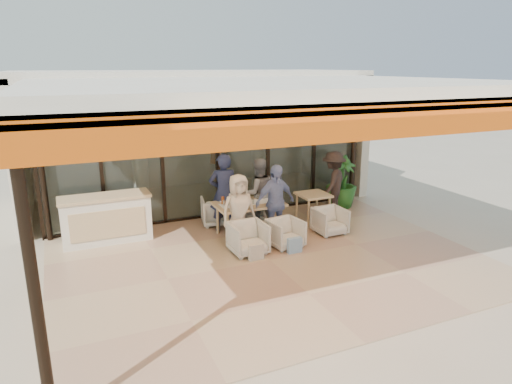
# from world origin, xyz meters

# --- Properties ---
(ground) EXTENTS (70.00, 70.00, 0.00)m
(ground) POSITION_xyz_m (0.00, 0.00, 0.00)
(ground) COLOR #C6B293
(ground) RESTS_ON ground
(terrace_floor) EXTENTS (8.00, 6.00, 0.01)m
(terrace_floor) POSITION_xyz_m (0.00, 0.00, 0.01)
(terrace_floor) COLOR tan
(terrace_floor) RESTS_ON ground
(terrace_structure) EXTENTS (8.00, 6.00, 3.40)m
(terrace_structure) POSITION_xyz_m (0.00, -0.26, 3.25)
(terrace_structure) COLOR silver
(terrace_structure) RESTS_ON ground
(glass_storefront) EXTENTS (8.08, 0.10, 3.20)m
(glass_storefront) POSITION_xyz_m (0.00, 3.00, 1.60)
(glass_storefront) COLOR #9EADA3
(glass_storefront) RESTS_ON ground
(interior_block) EXTENTS (9.05, 3.62, 3.52)m
(interior_block) POSITION_xyz_m (0.01, 5.31, 2.23)
(interior_block) COLOR silver
(interior_block) RESTS_ON ground
(host_counter) EXTENTS (1.85, 0.65, 1.04)m
(host_counter) POSITION_xyz_m (-2.74, 2.30, 0.53)
(host_counter) COLOR silver
(host_counter) RESTS_ON ground
(dining_table) EXTENTS (1.50, 0.90, 0.93)m
(dining_table) POSITION_xyz_m (0.18, 1.49, 0.69)
(dining_table) COLOR #D4B381
(dining_table) RESTS_ON ground
(chair_far_left) EXTENTS (0.82, 0.79, 0.73)m
(chair_far_left) POSITION_xyz_m (-0.23, 2.43, 0.36)
(chair_far_left) COLOR silver
(chair_far_left) RESTS_ON ground
(chair_far_right) EXTENTS (0.76, 0.72, 0.67)m
(chair_far_right) POSITION_xyz_m (0.61, 2.43, 0.34)
(chair_far_right) COLOR silver
(chair_far_right) RESTS_ON ground
(chair_near_left) EXTENTS (0.70, 0.66, 0.71)m
(chair_near_left) POSITION_xyz_m (-0.23, 0.53, 0.36)
(chair_near_left) COLOR silver
(chair_near_left) RESTS_ON ground
(chair_near_right) EXTENTS (0.71, 0.68, 0.66)m
(chair_near_right) POSITION_xyz_m (0.61, 0.53, 0.33)
(chair_near_right) COLOR silver
(chair_near_right) RESTS_ON ground
(diner_navy) EXTENTS (0.75, 0.59, 1.80)m
(diner_navy) POSITION_xyz_m (-0.23, 1.93, 0.90)
(diner_navy) COLOR #1C1F3D
(diner_navy) RESTS_ON ground
(diner_grey) EXTENTS (0.82, 0.65, 1.62)m
(diner_grey) POSITION_xyz_m (0.61, 1.93, 0.81)
(diner_grey) COLOR slate
(diner_grey) RESTS_ON ground
(diner_cream) EXTENTS (0.76, 0.51, 1.53)m
(diner_cream) POSITION_xyz_m (-0.23, 1.03, 0.76)
(diner_cream) COLOR beige
(diner_cream) RESTS_ON ground
(diner_periwinkle) EXTENTS (1.02, 0.56, 1.65)m
(diner_periwinkle) POSITION_xyz_m (0.61, 1.03, 0.83)
(diner_periwinkle) COLOR #6877AE
(diner_periwinkle) RESTS_ON ground
(tote_bag_cream) EXTENTS (0.30, 0.10, 0.34)m
(tote_bag_cream) POSITION_xyz_m (-0.23, 0.13, 0.17)
(tote_bag_cream) COLOR silver
(tote_bag_cream) RESTS_ON ground
(tote_bag_blue) EXTENTS (0.30, 0.10, 0.34)m
(tote_bag_blue) POSITION_xyz_m (0.61, 0.13, 0.17)
(tote_bag_blue) COLOR #99BFD8
(tote_bag_blue) RESTS_ON ground
(side_table) EXTENTS (0.70, 0.70, 0.74)m
(side_table) POSITION_xyz_m (1.86, 1.56, 0.64)
(side_table) COLOR #D4B381
(side_table) RESTS_ON ground
(side_chair) EXTENTS (0.66, 0.62, 0.66)m
(side_chair) POSITION_xyz_m (1.86, 0.81, 0.33)
(side_chair) COLOR silver
(side_chair) RESTS_ON ground
(standing_woman) EXTENTS (1.20, 1.13, 1.63)m
(standing_woman) POSITION_xyz_m (2.67, 1.95, 0.82)
(standing_woman) COLOR black
(standing_woman) RESTS_ON ground
(potted_palm) EXTENTS (1.05, 1.05, 1.44)m
(potted_palm) POSITION_xyz_m (3.22, 2.39, 0.72)
(potted_palm) COLOR #1E5919
(potted_palm) RESTS_ON ground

